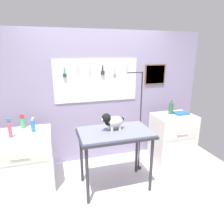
{
  "coord_description": "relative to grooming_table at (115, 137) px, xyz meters",
  "views": [
    {
      "loc": [
        -0.72,
        -2.14,
        1.95
      ],
      "look_at": [
        0.05,
        0.4,
        1.15
      ],
      "focal_mm": 32.35,
      "sensor_mm": 36.0,
      "label": 1
    }
  ],
  "objects": [
    {
      "name": "cabinet_right",
      "position": [
        1.18,
        0.36,
        -0.34
      ],
      "size": [
        0.68,
        0.54,
        0.9
      ],
      "color": "silver",
      "rests_on": "ground"
    },
    {
      "name": "grooming_table",
      "position": [
        0.0,
        0.0,
        0.0
      ],
      "size": [
        1.03,
        0.63,
        0.89
      ],
      "color": "#2D2D33",
      "rests_on": "ground"
    },
    {
      "name": "detangler_spray",
      "position": [
        -1.09,
        0.36,
        0.16
      ],
      "size": [
        0.06,
        0.06,
        0.22
      ],
      "color": "#327AC4",
      "rests_on": "counter_left"
    },
    {
      "name": "grooming_arm",
      "position": [
        0.52,
        0.33,
        -0.02
      ],
      "size": [
        0.3,
        0.11,
        1.66
      ],
      "color": "#2D2D33",
      "rests_on": "ground"
    },
    {
      "name": "counter_left",
      "position": [
        -1.27,
        0.36,
        -0.36
      ],
      "size": [
        0.8,
        0.58,
        0.86
      ],
      "color": "silver",
      "rests_on": "ground"
    },
    {
      "name": "rear_wall_panel",
      "position": [
        -0.07,
        0.93,
        0.37
      ],
      "size": [
        4.0,
        0.11,
        2.3
      ],
      "color": "#988DB0",
      "rests_on": "ground"
    },
    {
      "name": "pump_bottle_white",
      "position": [
        -1.25,
        0.56,
        0.16
      ],
      "size": [
        0.07,
        0.07,
        0.21
      ],
      "color": "#45A46A",
      "rests_on": "counter_left"
    },
    {
      "name": "ground",
      "position": [
        -0.08,
        -0.35,
        -0.81
      ],
      "size": [
        4.4,
        4.0,
        0.04
      ],
      "primitive_type": "cube",
      "color": "silver"
    },
    {
      "name": "spray_bottle_short",
      "position": [
        -1.36,
        0.24,
        0.18
      ],
      "size": [
        0.05,
        0.05,
        0.26
      ],
      "color": "#D2556D",
      "rests_on": "counter_left"
    },
    {
      "name": "supply_tray",
      "position": [
        1.32,
        0.38,
        0.12
      ],
      "size": [
        0.24,
        0.18,
        0.04
      ],
      "color": "blue",
      "rests_on": "cabinet_right"
    },
    {
      "name": "soda_bottle",
      "position": [
        1.15,
        0.44,
        0.22
      ],
      "size": [
        0.08,
        0.08,
        0.24
      ],
      "color": "#2D633C",
      "rests_on": "cabinet_right"
    },
    {
      "name": "dog",
      "position": [
        -0.03,
        0.03,
        0.23
      ],
      "size": [
        0.36,
        0.2,
        0.26
      ],
      "color": "silver",
      "rests_on": "grooming_table"
    }
  ]
}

